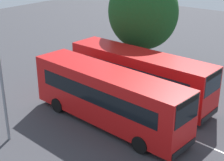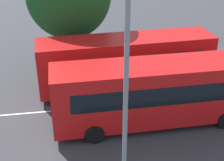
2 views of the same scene
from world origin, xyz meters
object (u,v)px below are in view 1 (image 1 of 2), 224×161
object	(u,v)px
depot_tree	(143,12)
bus_far_left	(108,96)
bus_center_left	(140,75)
street_lamp	(3,54)

from	to	relation	value
depot_tree	bus_far_left	bearing A→B (deg)	-69.07
bus_far_left	depot_tree	bearing A→B (deg)	115.43
bus_center_left	street_lamp	distance (m)	9.61
depot_tree	street_lamp	bearing A→B (deg)	-89.79
bus_far_left	depot_tree	size ratio (longest dim) A/B	1.33
bus_far_left	bus_center_left	world-z (taller)	same
bus_center_left	street_lamp	xyz separation A→B (m)	(-2.72, -8.66, 3.15)
street_lamp	bus_far_left	bearing A→B (deg)	-12.42
bus_center_left	depot_tree	xyz separation A→B (m)	(-2.77, 4.38, 3.31)
street_lamp	depot_tree	size ratio (longest dim) A/B	1.07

